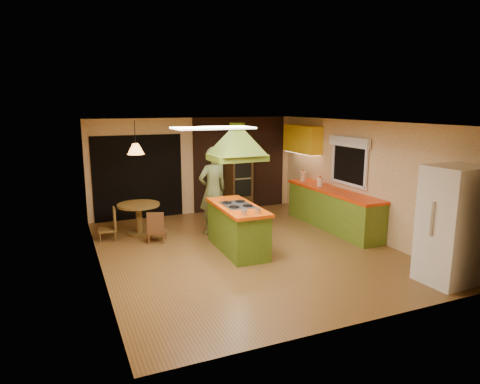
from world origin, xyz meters
name	(u,v)px	position (x,y,z in m)	size (l,w,h in m)	color
ground	(246,250)	(0.00, 0.00, 0.00)	(6.50, 6.50, 0.00)	brown
room_walls	(246,188)	(0.00, 0.00, 1.25)	(5.50, 6.50, 6.50)	beige
ceiling_plane	(247,123)	(0.00, 0.00, 2.50)	(6.50, 6.50, 0.00)	silver
brick_panel	(240,164)	(1.25, 3.23, 1.25)	(2.64, 0.03, 2.50)	#381E14
nook_opening	(138,178)	(-1.50, 3.23, 1.05)	(2.20, 0.03, 2.10)	black
right_counter	(332,209)	(2.45, 0.60, 0.46)	(0.62, 3.05, 0.92)	olive
upper_cabinets	(302,139)	(2.57, 2.20, 1.95)	(0.34, 1.40, 0.70)	yellow
window_right	(349,153)	(2.70, 0.40, 1.77)	(0.12, 1.35, 1.06)	black
fluor_panel	(213,128)	(-1.10, -1.20, 2.48)	(1.20, 0.60, 0.03)	white
kitchen_island	(237,228)	(-0.17, 0.05, 0.46)	(0.79, 1.84, 0.93)	#567B1E
range_hood	(237,136)	(-0.17, 0.05, 2.25)	(1.02, 0.74, 0.79)	#5B741D
man	(213,191)	(-0.22, 1.31, 0.97)	(0.71, 0.46, 1.94)	#525B30
refrigerator	(451,225)	(2.34, -2.70, 0.95)	(0.78, 0.74, 1.91)	white
wall_oven	(239,179)	(1.09, 2.95, 0.89)	(0.61, 0.62, 1.77)	#4D3318
dining_table	(139,213)	(-1.75, 1.88, 0.49)	(0.92, 0.92, 0.70)	brown
chair_left	(107,224)	(-2.45, 1.78, 0.34)	(0.37, 0.37, 0.68)	brown
chair_near	(157,226)	(-1.50, 1.23, 0.33)	(0.37, 0.37, 0.67)	brown
pendant_lamp	(136,149)	(-1.75, 1.88, 1.90)	(0.36, 0.36, 0.23)	#FF9E3F
canister_large	(303,176)	(2.40, 1.84, 1.04)	(0.17, 0.17, 0.24)	beige
canister_medium	(320,182)	(2.40, 1.07, 1.02)	(0.14, 0.14, 0.20)	#FFEFCD
canister_small	(319,183)	(2.40, 1.10, 0.99)	(0.11, 0.11, 0.14)	#F3E2C3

